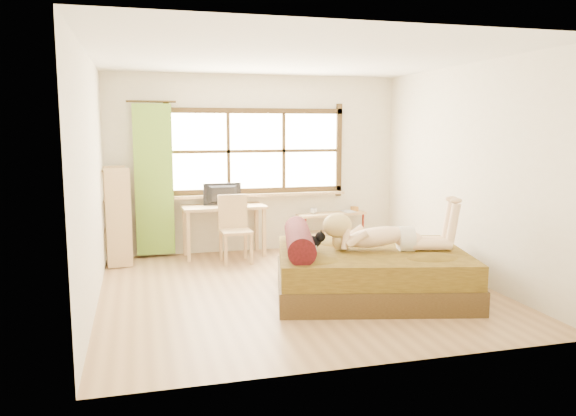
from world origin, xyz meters
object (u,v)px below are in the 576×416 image
object	(u,v)px
chair	(234,225)
pipe_shelf	(332,222)
bookshelf	(117,215)
bed	(366,270)
desk	(224,212)
woman	(386,222)
kitten	(308,240)

from	to	relation	value
chair	pipe_shelf	bearing A→B (deg)	13.73
bookshelf	bed	bearing A→B (deg)	-46.48
desk	bookshelf	bearing A→B (deg)	-179.22
desk	pipe_shelf	bearing A→B (deg)	1.38
woman	kitten	size ratio (longest dim) A/B	4.67
bed	chair	size ratio (longest dim) A/B	2.57
chair	bookshelf	xyz separation A→B (m)	(-1.62, 0.27, 0.16)
bed	bookshelf	world-z (taller)	bookshelf
kitten	pipe_shelf	size ratio (longest dim) A/B	0.27
bed	bookshelf	xyz separation A→B (m)	(-2.81, 2.28, 0.40)
desk	chair	world-z (taller)	chair
kitten	desk	world-z (taller)	kitten
kitten	pipe_shelf	distance (m)	2.67
bed	pipe_shelf	world-z (taller)	bed
desk	kitten	bearing A→B (deg)	-77.52
bed	woman	bearing A→B (deg)	-3.78
woman	kitten	bearing A→B (deg)	-176.38
bed	kitten	xyz separation A→B (m)	(-0.67, 0.09, 0.37)
bed	kitten	distance (m)	0.77
kitten	pipe_shelf	world-z (taller)	kitten
kitten	chair	size ratio (longest dim) A/B	0.33
bed	chair	bearing A→B (deg)	134.00
desk	chair	size ratio (longest dim) A/B	1.30
chair	desk	bearing A→B (deg)	102.21
woman	chair	size ratio (longest dim) A/B	1.56
bed	woman	xyz separation A→B (m)	(0.20, -0.06, 0.56)
pipe_shelf	bookshelf	world-z (taller)	bookshelf
bed	desk	bearing A→B (deg)	131.84
woman	pipe_shelf	size ratio (longest dim) A/B	1.28
kitten	bookshelf	bearing A→B (deg)	147.63
woman	bookshelf	distance (m)	3.82
desk	chair	bearing A→B (deg)	-77.79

